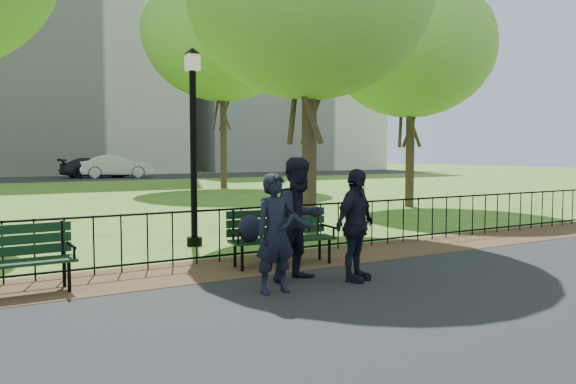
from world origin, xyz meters
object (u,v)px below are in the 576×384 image
park_bench_left_a (2,253)px  sedan_silver (116,166)px  person_mid (300,219)px  park_bench_main (268,230)px  lamppost (193,139)px  person_left (276,233)px  person_right (355,225)px  tree_far_e (223,33)px  tree_mid_e (412,47)px  sedan_dark (95,168)px

park_bench_left_a → sedan_silver: 34.36m
sedan_silver → person_mid: bearing=-179.8°
park_bench_main → lamppost: bearing=102.5°
lamppost → person_left: bearing=-96.2°
park_bench_main → person_right: 1.61m
sedan_silver → tree_far_e: bearing=-162.6°
person_mid → tree_far_e: bearing=56.5°
tree_mid_e → sedan_dark: (-4.68, 27.56, -4.59)m
park_bench_left_a → person_right: size_ratio=1.09×
tree_far_e → sedan_silver: bearing=98.0°
person_mid → person_right: (0.65, -0.43, -0.08)m
lamppost → tree_far_e: bearing=64.4°
tree_far_e → lamppost: bearing=-115.6°
tree_far_e → person_left: 23.02m
sedan_dark → person_mid: bearing=169.8°
park_bench_main → person_left: (-0.71, -1.52, 0.19)m
person_right → person_left: bearing=157.5°
tree_mid_e → person_mid: bearing=-139.9°
person_left → sedan_dark: (4.89, 35.52, -0.06)m
lamppost → tree_far_e: tree_far_e is taller
lamppost → park_bench_main: bearing=-84.0°
park_bench_left_a → person_right: bearing=-21.6°
tree_far_e → person_right: 22.56m
park_bench_main → person_left: size_ratio=1.14×
lamppost → tree_mid_e: size_ratio=0.50×
tree_mid_e → person_left: (-9.57, -7.96, -4.52)m
person_mid → sedan_silver: person_mid is taller
person_right → tree_mid_e: bearing=19.9°
person_left → park_bench_main: bearing=65.0°
lamppost → person_left: lamppost is taller
park_bench_left_a → lamppost: 4.54m
person_mid → lamppost: bearing=80.6°
person_left → person_right: bearing=1.5°
person_mid → sedan_silver: size_ratio=0.35×
park_bench_main → person_left: bearing=-108.6°
person_left → sedan_silver: (6.19, 34.71, 0.04)m
tree_mid_e → person_mid: tree_mid_e is taller
park_bench_main → tree_mid_e: size_ratio=0.23×
tree_mid_e → person_mid: (-8.92, -7.50, -4.42)m
person_left → tree_far_e: bearing=68.0°
park_bench_left_a → person_left: 3.46m
park_bench_left_a → person_left: bearing=-29.5°
tree_far_e → person_mid: bearing=-110.9°
park_bench_main → tree_mid_e: tree_mid_e is taller
tree_far_e → sedan_dark: bearing=102.3°
lamppost → person_mid: (0.21, -3.61, -1.20)m
park_bench_left_a → person_mid: bearing=-19.0°
tree_mid_e → person_right: bearing=-136.2°
person_mid → person_right: bearing=-46.0°
park_bench_left_a → sedan_dark: (7.95, 33.91, 0.17)m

